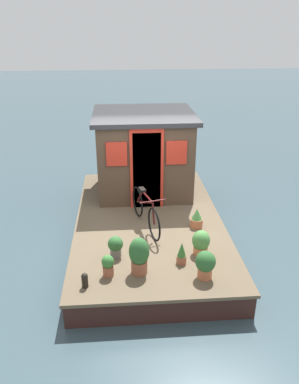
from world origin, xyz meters
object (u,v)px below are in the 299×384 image
Objects in this scene: potted_plant_succulent at (116,246)px; potted_plant_thyme at (139,255)px; potted_plant_sage at (197,218)px; potted_plant_geranium at (182,254)px; potted_plant_mint at (201,242)px; potted_plant_basil at (108,265)px; potted_plant_lavender at (205,264)px; houseboat_cabin at (144,153)px; mooring_bollard at (85,280)px; bicycle at (145,210)px.

potted_plant_thyme reaches higher than potted_plant_succulent.
potted_plant_sage and potted_plant_geranium have the same top height.
potted_plant_basil is (-0.53, 1.63, -0.03)m from potted_plant_mint.
potted_plant_lavender reaches higher than potted_plant_sage.
potted_plant_geranium is at bearing -172.18° from houseboat_cabin.
potted_plant_thyme is 2.61× the size of mooring_bollard.
potted_plant_mint is 1.20× the size of potted_plant_basil.
potted_plant_basil is at bearing 155.79° from bicycle.
potted_plant_mint reaches higher than potted_plant_geranium.
potted_plant_geranium is 1.07× the size of potted_plant_basil.
houseboat_cabin reaches higher than mooring_bollard.
potted_plant_lavender is at bearing -117.00° from potted_plant_succulent.
potted_plant_mint is at bearing -164.19° from houseboat_cabin.
potted_plant_thyme is at bearing -84.83° from potted_plant_basil.
bicycle is 3.37× the size of potted_plant_lavender.
potted_plant_sage is 1.87m from potted_plant_succulent.
potted_plant_succulent is at bearing -30.10° from mooring_bollard.
potted_plant_geranium is at bearing 158.14° from potted_plant_sage.
potted_plant_thyme reaches higher than potted_plant_basil.
potted_plant_succulent is 0.96m from mooring_bollard.
mooring_bollard is at bearing 126.59° from potted_plant_basil.
potted_plant_mint is at bearing -139.04° from bicycle.
potted_plant_sage reaches higher than potted_plant_basil.
bicycle reaches higher than potted_plant_succulent.
potted_plant_geranium is at bearing 36.24° from potted_plant_lavender.
potted_plant_succulent is at bearing 63.00° from potted_plant_lavender.
potted_plant_sage is at bearing -60.12° from potted_plant_succulent.
bicycle is at bearing 177.07° from houseboat_cabin.
houseboat_cabin is 1.94m from bicycle.
houseboat_cabin is at bearing 25.59° from potted_plant_sage.
potted_plant_lavender is 1.28× the size of potted_plant_basil.
bicycle is 4.04× the size of potted_plant_sage.
potted_plant_mint is at bearing -91.13° from potted_plant_succulent.
mooring_bollard is at bearing 109.79° from potted_plant_thyme.
potted_plant_succulent is 1.02× the size of potted_plant_basil.
bicycle reaches higher than mooring_bollard.
potted_plant_geranium is (-3.17, -0.44, -0.77)m from houseboat_cabin.
mooring_bollard is (-1.85, 1.07, -0.23)m from bicycle.
bicycle reaches higher than potted_plant_sage.
houseboat_cabin is 3.55× the size of potted_plant_thyme.
potted_plant_thyme reaches higher than potted_plant_sage.
mooring_bollard is (-0.82, 0.48, -0.08)m from potted_plant_succulent.
potted_plant_mint is (-1.06, -0.92, -0.13)m from bicycle.
potted_plant_lavender reaches higher than potted_plant_basil.
potted_plant_thyme is (0.22, 1.05, 0.07)m from potted_plant_lavender.
potted_plant_succulent is 0.57m from potted_plant_basil.
potted_plant_lavender is 1.57m from potted_plant_basil.
potted_plant_lavender is 0.54m from potted_plant_geranium.
potted_plant_thyme is at bearing 78.15° from potted_plant_lavender.
potted_plant_thyme is 0.94m from mooring_bollard.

